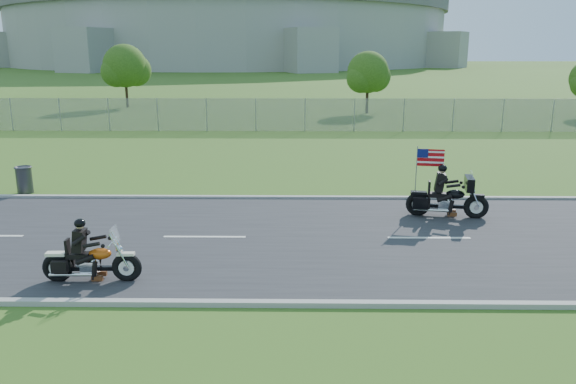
{
  "coord_description": "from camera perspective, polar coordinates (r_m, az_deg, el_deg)",
  "views": [
    {
      "loc": [
        0.43,
        -14.21,
        4.94
      ],
      "look_at": [
        0.24,
        0.0,
        1.29
      ],
      "focal_mm": 35.0,
      "sensor_mm": 36.0,
      "label": 1
    }
  ],
  "objects": [
    {
      "name": "road",
      "position": [
        15.05,
        -0.91,
        -4.69
      ],
      "size": [
        120.0,
        8.0,
        0.04
      ],
      "primitive_type": "cube",
      "color": "#28282B",
      "rests_on": "ground"
    },
    {
      "name": "trash_can",
      "position": [
        21.68,
        -25.21,
        1.09
      ],
      "size": [
        0.7,
        0.7,
        0.92
      ],
      "primitive_type": "cylinder",
      "rotation": [
        0.0,
        0.0,
        -0.4
      ],
      "color": "#303034",
      "rests_on": "ground"
    },
    {
      "name": "motorcycle_follow",
      "position": [
        17.4,
        15.84,
        -0.75
      ],
      "size": [
        2.41,
        0.94,
        2.02
      ],
      "rotation": [
        0.0,
        0.0,
        -0.17
      ],
      "color": "black",
      "rests_on": "ground"
    },
    {
      "name": "stadium",
      "position": [
        185.65,
        -5.81,
        17.63
      ],
      "size": [
        140.4,
        140.4,
        29.2
      ],
      "color": "#A3A099",
      "rests_on": "ground"
    },
    {
      "name": "fence",
      "position": [
        34.87,
        -8.26,
        7.77
      ],
      "size": [
        60.0,
        0.03,
        2.0
      ],
      "primitive_type": "cube",
      "color": "gray",
      "rests_on": "ground"
    },
    {
      "name": "ground",
      "position": [
        15.06,
        -0.9,
        -4.76
      ],
      "size": [
        420.0,
        420.0,
        0.0
      ],
      "primitive_type": "plane",
      "color": "#345219",
      "rests_on": "ground"
    },
    {
      "name": "tree_fence_near",
      "position": [
        44.65,
        8.17,
        11.74
      ],
      "size": [
        3.52,
        3.28,
        4.75
      ],
      "color": "#382316",
      "rests_on": "ground"
    },
    {
      "name": "tree_fence_mid",
      "position": [
        50.38,
        -16.17,
        12.0
      ],
      "size": [
        3.96,
        3.69,
        5.3
      ],
      "color": "#382316",
      "rests_on": "ground"
    },
    {
      "name": "curb_north",
      "position": [
        18.91,
        -0.55,
        -0.58
      ],
      "size": [
        120.0,
        0.18,
        0.12
      ],
      "primitive_type": "cube",
      "color": "#9E9B93",
      "rests_on": "ground"
    },
    {
      "name": "curb_south",
      "position": [
        11.29,
        -1.51,
        -11.28
      ],
      "size": [
        120.0,
        0.18,
        0.12
      ],
      "primitive_type": "cube",
      "color": "#9E9B93",
      "rests_on": "ground"
    },
    {
      "name": "motorcycle_lead",
      "position": [
        12.93,
        -19.47,
        -6.73
      ],
      "size": [
        2.15,
        0.54,
        1.45
      ],
      "rotation": [
        0.0,
        0.0,
        0.03
      ],
      "color": "black",
      "rests_on": "ground"
    }
  ]
}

